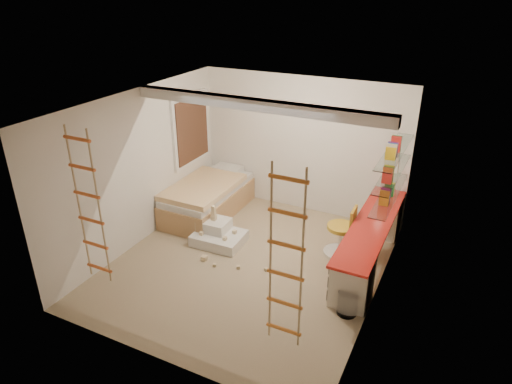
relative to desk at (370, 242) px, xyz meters
The scene contains 15 objects.
floor 1.96m from the desk, 153.35° to the right, with size 4.50×4.50×0.00m, color #94815F.
ceiling_beam 2.78m from the desk, 161.89° to the right, with size 4.00×0.18×0.16m, color white.
window_frame 3.91m from the desk, behind, with size 0.06×1.15×1.35m, color white.
window_blind 3.88m from the desk, behind, with size 0.02×1.00×1.20m, color #4C2D1E.
rope_ladder_left 4.18m from the desk, 139.59° to the right, with size 0.41×0.04×2.13m, color #DF5326, non-canonical shape.
rope_ladder_right 2.86m from the desk, 98.00° to the right, with size 0.41×0.04×2.13m, color orange, non-canonical shape.
waste_bin 1.34m from the desk, 88.56° to the right, with size 0.27×0.27×0.34m, color white.
desk is the anchor object (origin of this frame).
shelves 1.14m from the desk, 60.31° to the left, with size 0.25×1.80×0.71m.
bed 3.22m from the desk, behind, with size 1.02×2.00×0.69m.
task_lamp 1.21m from the desk, 92.80° to the left, with size 0.14×0.36×0.57m.
swivel_chair 0.48m from the desk, behind, with size 0.54×0.54×0.88m.
play_platform 2.55m from the desk, 169.18° to the right, with size 0.86×0.68×0.37m.
toy_blocks 2.39m from the desk, 162.82° to the right, with size 1.39×0.84×0.64m.
books 1.25m from the desk, 60.31° to the left, with size 0.14×0.58×0.92m.
Camera 1 is at (2.81, -5.43, 4.15)m, focal length 32.00 mm.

